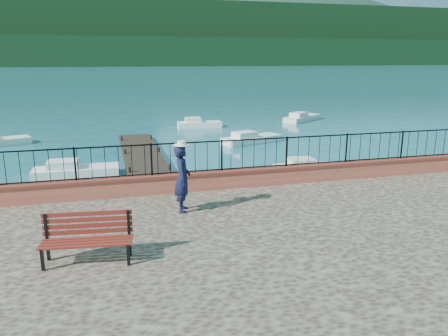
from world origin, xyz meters
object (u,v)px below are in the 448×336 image
boat_1 (311,166)px  boat_2 (252,137)px  boat_0 (76,168)px  person (182,179)px  boat_5 (302,116)px  boat_4 (199,122)px  park_bench (88,248)px

boat_1 → boat_2: same height
boat_0 → boat_2: 11.71m
person → boat_5: (14.43, 23.11, -1.71)m
person → boat_0: bearing=31.4°
boat_0 → person: bearing=-69.0°
boat_4 → boat_5: same height
park_bench → boat_0: bearing=101.7°
park_bench → person: (2.40, 2.53, 0.61)m
boat_0 → boat_5: bearing=39.2°
boat_0 → boat_2: same height
park_bench → boat_4: size_ratio=0.56×
boat_1 → boat_4: size_ratio=0.99×
boat_0 → boat_4: size_ratio=1.12×
boat_2 → park_bench: bearing=-137.7°
person → boat_2: (7.01, 14.67, -1.71)m
boat_2 → boat_0: bearing=-170.8°
park_bench → boat_1: bearing=51.1°
boat_2 → boat_4: size_ratio=1.20×
park_bench → boat_1: (9.55, 9.19, -1.10)m
park_bench → boat_0: (-0.92, 11.68, -1.10)m
boat_4 → boat_0: bearing=-119.5°
park_bench → person: bearing=53.6°
park_bench → person: person is taller
boat_2 → boat_4: same height
boat_0 → boat_1: (10.47, -2.49, 0.00)m
boat_0 → boat_4: bearing=57.4°
boat_5 → park_bench: bearing=-159.4°
boat_0 → boat_2: size_ratio=0.94×
person → boat_0: (-3.32, 9.15, -1.71)m
park_bench → boat_1: 13.30m
boat_1 → boat_4: 15.32m
person → boat_2: bearing=-14.1°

